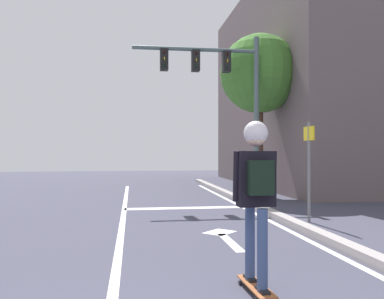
# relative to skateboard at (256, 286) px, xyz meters

# --- Properties ---
(lane_line_center) EXTENTS (0.12, 20.00, 0.01)m
(lane_line_center) POSITION_rel_skateboard_xyz_m (-1.51, 3.70, -0.06)
(lane_line_center) COLOR silver
(lane_line_center) RESTS_ON ground
(lane_line_curbside) EXTENTS (0.12, 20.00, 0.01)m
(lane_line_curbside) POSITION_rel_skateboard_xyz_m (1.64, 3.70, -0.06)
(lane_line_curbside) COLOR silver
(lane_line_curbside) RESTS_ON ground
(stop_bar) EXTENTS (3.30, 0.40, 0.01)m
(stop_bar) POSITION_rel_skateboard_xyz_m (0.14, 6.59, -0.06)
(stop_bar) COLOR silver
(stop_bar) RESTS_ON ground
(lane_arrow_stem) EXTENTS (0.16, 1.40, 0.01)m
(lane_arrow_stem) POSITION_rel_skateboard_xyz_m (0.31, 2.41, -0.06)
(lane_arrow_stem) COLOR silver
(lane_arrow_stem) RESTS_ON ground
(lane_arrow_head) EXTENTS (0.71, 0.71, 0.01)m
(lane_arrow_head) POSITION_rel_skateboard_xyz_m (0.31, 3.26, -0.06)
(lane_arrow_head) COLOR silver
(lane_arrow_head) RESTS_ON ground
(curb_strip) EXTENTS (0.24, 24.00, 0.14)m
(curb_strip) POSITION_rel_skateboard_xyz_m (1.89, 3.70, 0.00)
(curb_strip) COLOR #A29A98
(curb_strip) RESTS_ON ground
(skateboard) EXTENTS (0.23, 0.80, 0.08)m
(skateboard) POSITION_rel_skateboard_xyz_m (0.00, 0.00, 0.00)
(skateboard) COLOR #98522C
(skateboard) RESTS_ON ground
(skater) EXTENTS (0.48, 0.64, 1.76)m
(skater) POSITION_rel_skateboard_xyz_m (0.00, -0.01, 1.14)
(skater) COLOR #364873
(skater) RESTS_ON skateboard
(traffic_signal_mast) EXTENTS (3.91, 0.34, 5.06)m
(traffic_signal_mast) POSITION_rel_skateboard_xyz_m (1.39, 8.09, 3.55)
(traffic_signal_mast) COLOR #4F6462
(traffic_signal_mast) RESTS_ON ground
(street_sign_post) EXTENTS (0.06, 0.44, 2.14)m
(street_sign_post) POSITION_rel_skateboard_xyz_m (2.43, 4.07, 1.34)
(street_sign_post) COLOR slate
(street_sign_post) RESTS_ON ground
(roadside_tree) EXTENTS (2.73, 2.73, 5.56)m
(roadside_tree) POSITION_rel_skateboard_xyz_m (3.06, 9.47, 4.11)
(roadside_tree) COLOR #513628
(roadside_tree) RESTS_ON ground
(building_block) EXTENTS (11.20, 12.73, 8.73)m
(building_block) POSITION_rel_skateboard_xyz_m (9.39, 13.48, 4.30)
(building_block) COLOR #685858
(building_block) RESTS_ON ground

